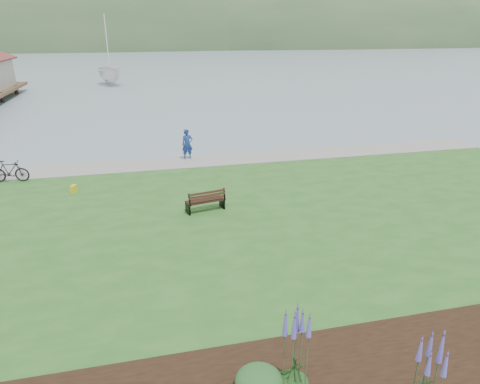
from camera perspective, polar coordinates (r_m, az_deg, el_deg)
The scene contains 12 objects.
ground at distance 17.05m, azimuth -2.49°, elevation -3.76°, with size 600.00×600.00×0.00m, color slate.
lawn at distance 15.20m, azimuth -1.05°, elevation -6.14°, with size 34.00×20.00×0.40m, color #25591F.
shoreline_path at distance 23.30m, azimuth -5.77°, elevation 4.09°, with size 34.00×2.20×0.03m, color gray.
far_hillside at distance 186.77m, azimuth -6.68°, elevation 18.58°, with size 580.00×80.00×38.00m, color #33512D, non-canonical shape.
park_bench at distance 16.74m, azimuth -4.57°, elevation -1.11°, with size 1.57×0.89×0.92m.
person at distance 23.57m, azimuth -7.05°, elevation 6.67°, with size 0.71×0.49×1.95m, color navy.
bicycle_b at distance 22.63m, azimuth -28.35°, elevation 2.46°, with size 1.72×0.50×1.04m, color black.
sailboat at distance 62.41m, azimuth -16.78°, elevation 13.51°, with size 10.82×11.02×28.54m, color silver.
pannier at distance 20.11m, azimuth -21.30°, elevation 0.40°, with size 0.19×0.29×0.31m, color gold.
echium_0 at distance 9.06m, azimuth 23.60°, elevation -21.59°, with size 0.62×0.62×1.89m.
echium_4 at distance 8.71m, azimuth 7.41°, elevation -19.89°, with size 0.62×0.62×2.31m.
shrub_0 at distance 9.12m, azimuth 2.54°, elevation -23.95°, with size 0.96×0.96×0.48m, color #1E4C21.
Camera 1 is at (-2.86, -15.23, 7.11)m, focal length 32.00 mm.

